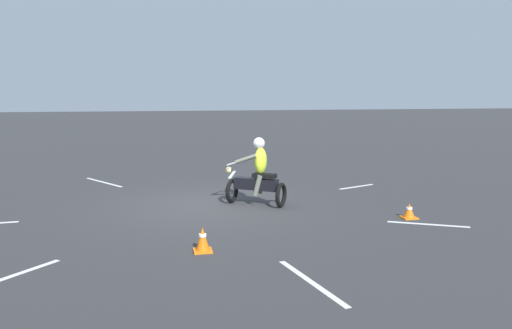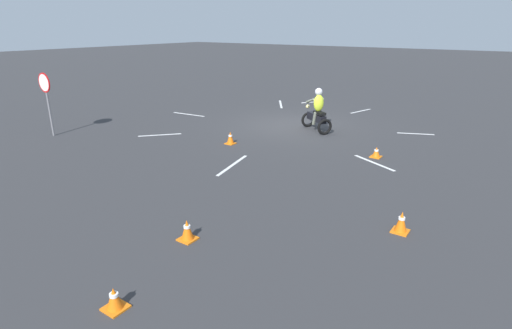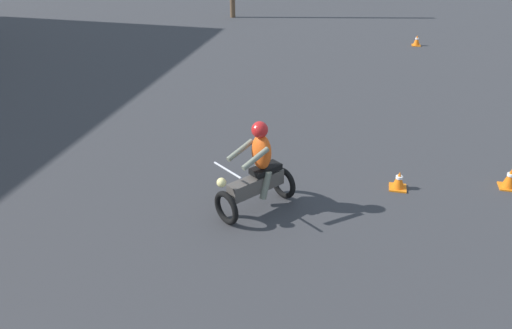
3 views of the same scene
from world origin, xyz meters
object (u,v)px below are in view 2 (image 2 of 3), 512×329
Objects in this scene: traffic_cone_mid_center at (230,138)px; traffic_cone_far_center at (187,230)px; stop_sign at (46,92)px; traffic_cone_near_left at (401,222)px; traffic_cone_mid_left at (114,299)px; motorcycle_rider_foreground at (317,112)px; traffic_cone_near_right at (376,152)px.

traffic_cone_mid_center reaches higher than traffic_cone_far_center.
traffic_cone_near_left is (-12.70, 0.11, -1.42)m from stop_sign.
traffic_cone_mid_left is (-3.85, 7.65, -0.04)m from traffic_cone_mid_center.
motorcycle_rider_foreground is 8.04m from traffic_cone_near_left.
traffic_cone_mid_center is (-6.09, -2.88, -1.43)m from stop_sign.
traffic_cone_near_left is at bearing 155.66° from traffic_cone_mid_center.
stop_sign is at bearing -0.52° from traffic_cone_near_left.
traffic_cone_mid_center is at bearing -154.72° from stop_sign.
stop_sign is 11.65m from traffic_cone_near_right.
traffic_cone_far_center is (-3.34, 5.61, -0.01)m from traffic_cone_mid_center.
stop_sign is at bearing 163.09° from motorcycle_rider_foreground.
traffic_cone_mid_center is (6.61, -2.99, -0.01)m from traffic_cone_near_left.
traffic_cone_near_left reaches higher than traffic_cone_mid_left.
traffic_cone_far_center is at bearing 38.69° from traffic_cone_near_left.
stop_sign is 5.31× the size of traffic_cone_mid_center.
motorcycle_rider_foreground reaches higher than traffic_cone_mid_left.
traffic_cone_near_right is at bearing -163.25° from traffic_cone_mid_center.
traffic_cone_near_right is at bearing -87.99° from motorcycle_rider_foreground.
motorcycle_rider_foreground is 3.83× the size of traffic_cone_mid_center.
stop_sign is at bearing -16.19° from traffic_cone_far_center.
motorcycle_rider_foreground reaches higher than traffic_cone_near_right.
motorcycle_rider_foreground is 3.72× the size of traffic_cone_near_left.
stop_sign is 5.15× the size of traffic_cone_near_left.
traffic_cone_near_right is at bearing -94.97° from traffic_cone_mid_left.
traffic_cone_mid_center is (4.64, 1.40, 0.05)m from traffic_cone_near_right.
traffic_cone_near_left is 7.26m from traffic_cone_mid_center.
stop_sign is 9.92m from traffic_cone_far_center.
stop_sign is 7.00× the size of traffic_cone_near_right.
traffic_cone_mid_center reaches higher than traffic_cone_mid_left.
traffic_cone_near_left is at bearing -107.24° from motorcycle_rider_foreground.
traffic_cone_far_center is at bearing 163.81° from stop_sign.
traffic_cone_near_right is 0.92× the size of traffic_cone_mid_left.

